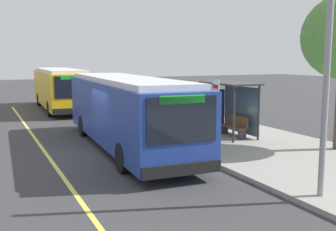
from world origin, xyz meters
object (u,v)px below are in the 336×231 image
(waiting_bench, at_px, (234,126))
(pedestrian_commuter, at_px, (210,125))
(route_sign_post, at_px, (216,105))
(transit_bus_main, at_px, (126,110))
(transit_bus_second, at_px, (60,87))

(waiting_bench, xyz_separation_m, pedestrian_commuter, (1.87, -2.42, 0.48))
(waiting_bench, height_order, route_sign_post, route_sign_post)
(transit_bus_main, bearing_deg, transit_bus_second, -179.42)
(transit_bus_second, distance_m, pedestrian_commuter, 16.58)
(transit_bus_main, xyz_separation_m, waiting_bench, (0.38, 5.09, -0.98))
(transit_bus_main, relative_size, route_sign_post, 4.06)
(transit_bus_second, bearing_deg, waiting_bench, 19.89)
(route_sign_post, bearing_deg, waiting_bench, 132.41)
(transit_bus_main, bearing_deg, route_sign_post, 47.56)
(transit_bus_second, bearing_deg, transit_bus_main, 0.58)
(transit_bus_main, xyz_separation_m, pedestrian_commuter, (2.25, 2.67, -0.50))
(route_sign_post, bearing_deg, pedestrian_commuter, -162.30)
(transit_bus_main, distance_m, transit_bus_second, 14.08)
(transit_bus_main, relative_size, transit_bus_second, 1.07)
(transit_bus_main, distance_m, pedestrian_commuter, 3.52)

